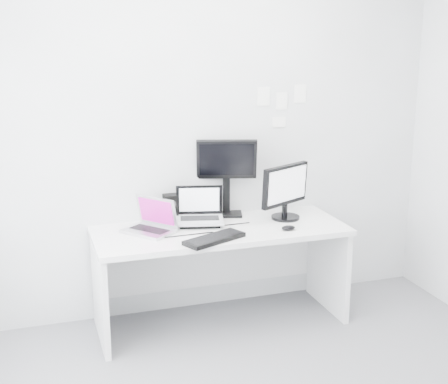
{
  "coord_description": "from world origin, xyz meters",
  "views": [
    {
      "loc": [
        -1.28,
        -2.77,
        2.08
      ],
      "look_at": [
        0.02,
        1.23,
        1.0
      ],
      "focal_mm": 49.81,
      "sensor_mm": 36.0,
      "label": 1
    }
  ],
  "objects": [
    {
      "name": "wall_note_0",
      "position": [
        0.45,
        1.59,
        1.62
      ],
      "size": [
        0.1,
        0.0,
        0.14
      ],
      "primitive_type": "cube",
      "color": "white",
      "rests_on": "back_wall"
    },
    {
      "name": "wall_note_1",
      "position": [
        0.6,
        1.59,
        1.58
      ],
      "size": [
        0.09,
        0.0,
        0.13
      ],
      "primitive_type": "cube",
      "color": "white",
      "rests_on": "back_wall"
    },
    {
      "name": "speaker",
      "position": [
        -0.29,
        1.54,
        0.83
      ],
      "size": [
        0.12,
        0.12,
        0.2
      ],
      "primitive_type": "cube",
      "rotation": [
        0.0,
        0.0,
        -0.29
      ],
      "color": "black",
      "rests_on": "desk"
    },
    {
      "name": "samsung_monitor",
      "position": [
        0.53,
        1.32,
        0.94
      ],
      "size": [
        0.51,
        0.4,
        0.42
      ],
      "primitive_type": "cube",
      "rotation": [
        0.0,
        0.0,
        0.47
      ],
      "color": "black",
      "rests_on": "desk"
    },
    {
      "name": "keyboard",
      "position": [
        -0.12,
        1.0,
        0.74
      ],
      "size": [
        0.46,
        0.32,
        0.03
      ],
      "primitive_type": "cube",
      "rotation": [
        0.0,
        0.0,
        0.43
      ],
      "color": "black",
      "rests_on": "desk"
    },
    {
      "name": "dell_laptop",
      "position": [
        -0.12,
        1.36,
        0.87
      ],
      "size": [
        0.39,
        0.34,
        0.28
      ],
      "primitive_type": "cube",
      "rotation": [
        0.0,
        0.0,
        -0.24
      ],
      "color": "silver",
      "rests_on": "desk"
    },
    {
      "name": "mouse",
      "position": [
        0.44,
        1.06,
        0.75
      ],
      "size": [
        0.1,
        0.06,
        0.03
      ],
      "primitive_type": "ellipsoid",
      "rotation": [
        0.0,
        0.0,
        -0.01
      ],
      "color": "black",
      "rests_on": "desk"
    },
    {
      "name": "macbook",
      "position": [
        -0.51,
        1.31,
        0.86
      ],
      "size": [
        0.41,
        0.42,
        0.25
      ],
      "primitive_type": "cube",
      "rotation": [
        0.0,
        0.0,
        -0.89
      ],
      "color": "#B3B3B8",
      "rests_on": "desk"
    },
    {
      "name": "desk",
      "position": [
        0.0,
        1.25,
        0.36
      ],
      "size": [
        1.8,
        0.7,
        0.73
      ],
      "primitive_type": "cube",
      "color": "white",
      "rests_on": "ground"
    },
    {
      "name": "rear_monitor",
      "position": [
        0.14,
        1.54,
        1.03
      ],
      "size": [
        0.48,
        0.28,
        0.61
      ],
      "primitive_type": "cube",
      "rotation": [
        0.0,
        0.0,
        -0.29
      ],
      "color": "black",
      "rests_on": "desk"
    },
    {
      "name": "back_wall",
      "position": [
        0.0,
        1.6,
        1.35
      ],
      "size": [
        3.6,
        0.0,
        3.6
      ],
      "primitive_type": "plane",
      "rotation": [
        1.57,
        0.0,
        0.0
      ],
      "color": "silver",
      "rests_on": "ground"
    },
    {
      "name": "wall_note_2",
      "position": [
        0.75,
        1.59,
        1.63
      ],
      "size": [
        0.1,
        0.0,
        0.14
      ],
      "primitive_type": "cube",
      "color": "white",
      "rests_on": "back_wall"
    },
    {
      "name": "wall_note_3",
      "position": [
        0.58,
        1.59,
        1.42
      ],
      "size": [
        0.11,
        0.0,
        0.08
      ],
      "primitive_type": "cube",
      "color": "white",
      "rests_on": "back_wall"
    }
  ]
}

